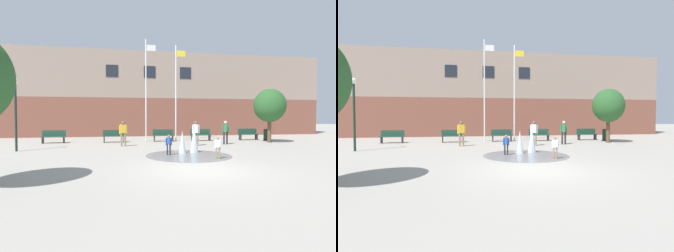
{
  "view_description": "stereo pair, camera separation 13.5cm",
  "coord_description": "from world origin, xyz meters",
  "views": [
    {
      "loc": [
        -2.66,
        -8.74,
        1.87
      ],
      "look_at": [
        0.15,
        7.07,
        1.3
      ],
      "focal_mm": 28.0,
      "sensor_mm": 36.0,
      "label": 1
    },
    {
      "loc": [
        -2.52,
        -8.76,
        1.87
      ],
      "look_at": [
        0.15,
        7.07,
        1.3
      ],
      "focal_mm": 28.0,
      "sensor_mm": 36.0,
      "label": 2
    }
  ],
  "objects": [
    {
      "name": "ground_plane",
      "position": [
        0.0,
        0.0,
        0.0
      ],
      "size": [
        100.0,
        100.0,
        0.0
      ],
      "primitive_type": "plane",
      "color": "#9E998E"
    },
    {
      "name": "library_building",
      "position": [
        0.0,
        19.21,
        4.07
      ],
      "size": [
        36.0,
        6.05,
        8.14
      ],
      "color": "brown",
      "rests_on": "ground"
    },
    {
      "name": "splash_fountain",
      "position": [
        0.77,
        4.18,
        0.5
      ],
      "size": [
        4.14,
        4.14,
        1.47
      ],
      "color": "gray",
      "rests_on": "ground"
    },
    {
      "name": "park_bench_far_left",
      "position": [
        -7.4,
        10.85,
        0.48
      ],
      "size": [
        1.6,
        0.44,
        0.91
      ],
      "color": "#28282D",
      "rests_on": "ground"
    },
    {
      "name": "park_bench_left_of_flagpoles",
      "position": [
        -3.2,
        10.68,
        0.48
      ],
      "size": [
        1.6,
        0.44,
        0.91
      ],
      "color": "#28282D",
      "rests_on": "ground"
    },
    {
      "name": "park_bench_under_left_flagpole",
      "position": [
        0.46,
        10.79,
        0.48
      ],
      "size": [
        1.6,
        0.44,
        0.91
      ],
      "color": "#28282D",
      "rests_on": "ground"
    },
    {
      "name": "park_bench_under_right_flagpole",
      "position": [
        3.4,
        10.82,
        0.48
      ],
      "size": [
        1.6,
        0.44,
        0.91
      ],
      "color": "#28282D",
      "rests_on": "ground"
    },
    {
      "name": "park_bench_near_trashcan",
      "position": [
        7.38,
        10.86,
        0.48
      ],
      "size": [
        1.6,
        0.44,
        0.91
      ],
      "color": "#28282D",
      "rests_on": "ground"
    },
    {
      "name": "adult_in_red",
      "position": [
        -2.56,
        7.97,
        0.93
      ],
      "size": [
        0.5,
        0.28,
        1.59
      ],
      "rotation": [
        0.0,
        0.0,
        -2.9
      ],
      "color": "#89755B",
      "rests_on": "ground"
    },
    {
      "name": "adult_near_bench",
      "position": [
        4.28,
        8.0,
        0.93
      ],
      "size": [
        0.5,
        0.39,
        1.59
      ],
      "rotation": [
        0.0,
        0.0,
        -2.06
      ],
      "color": "#28282D",
      "rests_on": "ground"
    },
    {
      "name": "teen_by_trashcan",
      "position": [
        2.04,
        7.43,
        0.93
      ],
      "size": [
        0.5,
        0.38,
        1.59
      ],
      "rotation": [
        0.0,
        0.0,
        2.36
      ],
      "color": "#89755B",
      "rests_on": "ground"
    },
    {
      "name": "child_in_fountain",
      "position": [
        1.53,
        2.21,
        0.58
      ],
      "size": [
        0.31,
        0.18,
        0.99
      ],
      "rotation": [
        0.0,
        0.0,
        2.83
      ],
      "color": "#89755B",
      "rests_on": "ground"
    },
    {
      "name": "child_with_pink_shirt",
      "position": [
        -0.4,
        3.78,
        0.58
      ],
      "size": [
        0.31,
        0.24,
        0.99
      ],
      "rotation": [
        0.0,
        0.0,
        -0.77
      ],
      "color": "#28282D",
      "rests_on": "ground"
    },
    {
      "name": "flagpole_left",
      "position": [
        -0.78,
        11.29,
        4.11
      ],
      "size": [
        0.8,
        0.1,
        7.74
      ],
      "color": "silver",
      "rests_on": "ground"
    },
    {
      "name": "flagpole_right",
      "position": [
        1.56,
        11.29,
        3.94
      ],
      "size": [
        0.8,
        0.1,
        7.4
      ],
      "color": "silver",
      "rests_on": "ground"
    },
    {
      "name": "lamp_post_left_lane",
      "position": [
        -8.26,
        6.56,
        2.58
      ],
      "size": [
        0.32,
        0.32,
        3.95
      ],
      "color": "#192D23",
      "rests_on": "ground"
    },
    {
      "name": "trash_can",
      "position": [
        8.64,
        10.13,
        0.45
      ],
      "size": [
        0.56,
        0.56,
        0.9
      ],
      "primitive_type": "cylinder",
      "color": "#193323",
      "rests_on": "ground"
    },
    {
      "name": "street_tree_near_building",
      "position": [
        7.9,
        8.62,
        2.66
      ],
      "size": [
        2.26,
        2.26,
        3.88
      ],
      "color": "brown",
      "rests_on": "ground"
    }
  ]
}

